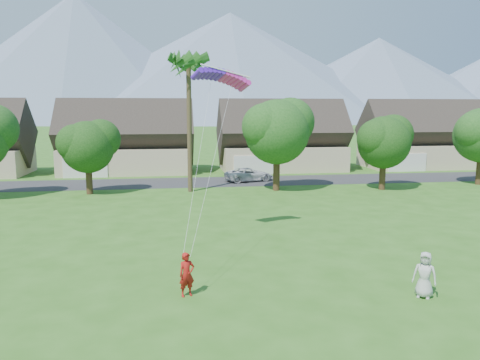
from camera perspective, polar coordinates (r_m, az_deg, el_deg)
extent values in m
plane|color=#2D6019|center=(16.51, 5.17, -18.49)|extent=(500.00, 500.00, 0.00)
cube|color=#2D2D30|center=(49.00, -3.96, -0.24)|extent=(90.00, 7.00, 0.01)
imported|color=#A41812|center=(19.39, -6.51, -11.37)|extent=(0.77, 0.64, 1.81)
imported|color=beige|center=(20.51, 21.59, -10.69)|extent=(1.10, 1.03, 1.89)
imported|color=silver|center=(49.40, 1.10, 0.68)|extent=(5.54, 3.64, 1.42)
cone|color=slate|center=(280.45, -19.23, 13.75)|extent=(190.00, 190.00, 70.00)
cone|color=slate|center=(277.33, -1.18, 13.45)|extent=(240.00, 240.00, 62.00)
cone|color=slate|center=(301.31, 16.44, 11.57)|extent=(200.00, 200.00, 50.00)
cube|color=beige|center=(57.88, -13.57, 2.39)|extent=(15.00, 8.00, 3.00)
cube|color=#382D28|center=(57.63, -13.68, 5.64)|extent=(15.75, 8.15, 8.15)
cube|color=silver|center=(54.50, -18.35, 1.40)|extent=(4.80, 0.12, 2.20)
cube|color=beige|center=(59.16, 5.09, 2.73)|extent=(15.00, 8.00, 3.00)
cube|color=#382D28|center=(58.92, 5.13, 5.91)|extent=(15.75, 8.15, 8.15)
cube|color=silver|center=(54.41, 1.75, 1.82)|extent=(4.80, 0.12, 2.20)
cube|color=beige|center=(66.13, 21.36, 2.79)|extent=(15.00, 8.00, 3.00)
cube|color=#382D28|center=(65.91, 21.51, 5.63)|extent=(15.75, 8.15, 8.15)
cube|color=silver|center=(60.61, 19.75, 2.02)|extent=(4.80, 0.12, 2.20)
cylinder|color=#47301C|center=(43.93, -17.90, -0.23)|extent=(0.56, 0.56, 2.18)
sphere|color=#214916|center=(43.58, -18.09, 3.84)|extent=(4.62, 4.62, 4.62)
cylinder|color=#47301C|center=(43.77, 4.46, 0.55)|extent=(0.62, 0.62, 2.82)
sphere|color=#214916|center=(43.39, 4.52, 5.85)|extent=(5.98, 5.98, 5.98)
cylinder|color=#47301C|center=(46.09, 16.96, 0.29)|extent=(0.58, 0.58, 2.30)
sphere|color=#214916|center=(45.75, 17.14, 4.40)|extent=(4.90, 4.90, 4.90)
cylinder|color=#47301C|center=(52.90, 27.13, 0.88)|extent=(0.60, 0.60, 2.56)
cylinder|color=#4C3D26|center=(42.85, -6.19, 6.52)|extent=(0.44, 0.44, 12.00)
sphere|color=#286021|center=(43.09, -6.33, 14.93)|extent=(3.00, 3.00, 3.00)
cube|color=#561BCF|center=(26.68, -4.04, 12.60)|extent=(1.87, 1.50, 0.50)
cube|color=#DC29A2|center=(26.85, -0.50, 12.59)|extent=(1.87, 1.50, 0.50)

